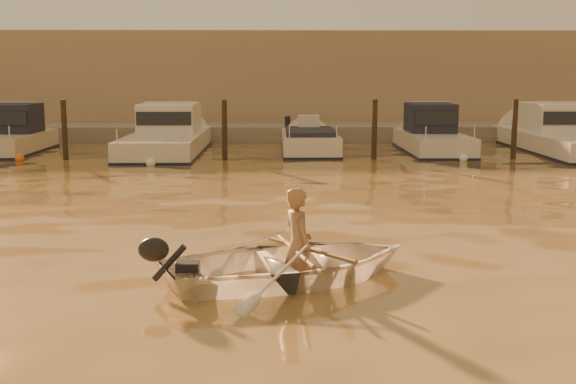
{
  "coord_description": "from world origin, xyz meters",
  "views": [
    {
      "loc": [
        1.52,
        -10.21,
        2.85
      ],
      "look_at": [
        1.73,
        2.53,
        0.75
      ],
      "focal_mm": 45.0,
      "sensor_mm": 36.0,
      "label": 1
    }
  ],
  "objects_px": {
    "dinghy": "(292,263)",
    "moored_boat_3": "(310,146)",
    "moored_boat_2": "(167,135)",
    "moored_boat_5": "(563,135)",
    "person": "(298,244)",
    "moored_boat_1": "(13,136)",
    "waterfront_building": "(246,82)",
    "moored_boat_4": "(433,135)"
  },
  "relations": [
    {
      "from": "moored_boat_1",
      "to": "moored_boat_4",
      "type": "xyz_separation_m",
      "value": [
        15.26,
        0.0,
        0.0
      ]
    },
    {
      "from": "dinghy",
      "to": "moored_boat_3",
      "type": "distance_m",
      "value": 16.51
    },
    {
      "from": "dinghy",
      "to": "moored_boat_2",
      "type": "height_order",
      "value": "moored_boat_2"
    },
    {
      "from": "moored_boat_4",
      "to": "moored_boat_5",
      "type": "bearing_deg",
      "value": 0.0
    },
    {
      "from": "moored_boat_1",
      "to": "waterfront_building",
      "type": "relative_size",
      "value": 0.12
    },
    {
      "from": "dinghy",
      "to": "waterfront_building",
      "type": "relative_size",
      "value": 0.08
    },
    {
      "from": "person",
      "to": "moored_boat_4",
      "type": "xyz_separation_m",
      "value": [
        5.41,
        16.44,
        0.13
      ]
    },
    {
      "from": "dinghy",
      "to": "waterfront_building",
      "type": "height_order",
      "value": "waterfront_building"
    },
    {
      "from": "moored_boat_5",
      "to": "dinghy",
      "type": "bearing_deg",
      "value": -122.01
    },
    {
      "from": "moored_boat_2",
      "to": "moored_boat_5",
      "type": "relative_size",
      "value": 0.94
    },
    {
      "from": "moored_boat_1",
      "to": "moored_boat_3",
      "type": "distance_m",
      "value": 10.77
    },
    {
      "from": "moored_boat_1",
      "to": "moored_boat_2",
      "type": "height_order",
      "value": "same"
    },
    {
      "from": "dinghy",
      "to": "moored_boat_4",
      "type": "xyz_separation_m",
      "value": [
        5.51,
        16.47,
        0.38
      ]
    },
    {
      "from": "waterfront_building",
      "to": "dinghy",
      "type": "bearing_deg",
      "value": -86.4
    },
    {
      "from": "moored_boat_3",
      "to": "dinghy",
      "type": "bearing_deg",
      "value": -93.51
    },
    {
      "from": "person",
      "to": "waterfront_building",
      "type": "relative_size",
      "value": 0.03
    },
    {
      "from": "dinghy",
      "to": "moored_boat_3",
      "type": "bearing_deg",
      "value": -25.23
    },
    {
      "from": "person",
      "to": "moored_boat_4",
      "type": "distance_m",
      "value": 17.31
    },
    {
      "from": "moored_boat_2",
      "to": "waterfront_building",
      "type": "height_order",
      "value": "waterfront_building"
    },
    {
      "from": "person",
      "to": "moored_boat_1",
      "type": "height_order",
      "value": "moored_boat_1"
    },
    {
      "from": "moored_boat_1",
      "to": "moored_boat_4",
      "type": "relative_size",
      "value": 0.9
    },
    {
      "from": "moored_boat_2",
      "to": "moored_boat_4",
      "type": "relative_size",
      "value": 1.34
    },
    {
      "from": "moored_boat_4",
      "to": "moored_boat_2",
      "type": "bearing_deg",
      "value": 180.0
    },
    {
      "from": "dinghy",
      "to": "moored_boat_1",
      "type": "bearing_deg",
      "value": 8.9
    },
    {
      "from": "dinghy",
      "to": "waterfront_building",
      "type": "xyz_separation_m",
      "value": [
        -1.73,
        27.47,
        2.15
      ]
    },
    {
      "from": "moored_boat_2",
      "to": "waterfront_building",
      "type": "distance_m",
      "value": 11.41
    },
    {
      "from": "person",
      "to": "waterfront_building",
      "type": "xyz_separation_m",
      "value": [
        -1.82,
        27.44,
        1.9
      ]
    },
    {
      "from": "dinghy",
      "to": "moored_boat_3",
      "type": "height_order",
      "value": "moored_boat_3"
    },
    {
      "from": "person",
      "to": "moored_boat_2",
      "type": "height_order",
      "value": "moored_boat_2"
    },
    {
      "from": "moored_boat_5",
      "to": "moored_boat_1",
      "type": "bearing_deg",
      "value": 180.0
    },
    {
      "from": "moored_boat_1",
      "to": "moored_boat_2",
      "type": "xyz_separation_m",
      "value": [
        5.58,
        0.0,
        0.0
      ]
    },
    {
      "from": "moored_boat_2",
      "to": "moored_boat_4",
      "type": "xyz_separation_m",
      "value": [
        9.68,
        0.0,
        0.0
      ]
    },
    {
      "from": "person",
      "to": "moored_boat_2",
      "type": "xyz_separation_m",
      "value": [
        -4.26,
        16.44,
        0.13
      ]
    },
    {
      "from": "dinghy",
      "to": "waterfront_building",
      "type": "bearing_deg",
      "value": -18.12
    },
    {
      "from": "dinghy",
      "to": "moored_boat_2",
      "type": "xyz_separation_m",
      "value": [
        -4.17,
        16.47,
        0.38
      ]
    },
    {
      "from": "moored_boat_2",
      "to": "moored_boat_3",
      "type": "distance_m",
      "value": 5.2
    },
    {
      "from": "moored_boat_1",
      "to": "moored_boat_4",
      "type": "bearing_deg",
      "value": 0.0
    },
    {
      "from": "moored_boat_4",
      "to": "waterfront_building",
      "type": "bearing_deg",
      "value": 123.34
    },
    {
      "from": "dinghy",
      "to": "moored_boat_3",
      "type": "relative_size",
      "value": 0.62
    },
    {
      "from": "moored_boat_1",
      "to": "moored_boat_2",
      "type": "bearing_deg",
      "value": 0.0
    },
    {
      "from": "moored_boat_1",
      "to": "moored_boat_5",
      "type": "height_order",
      "value": "same"
    },
    {
      "from": "person",
      "to": "moored_boat_1",
      "type": "bearing_deg",
      "value": 9.19
    }
  ]
}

